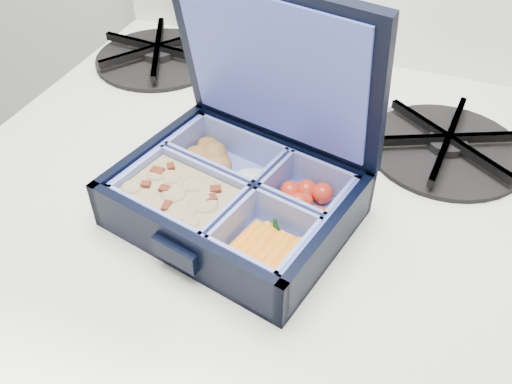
% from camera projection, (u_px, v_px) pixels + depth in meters
% --- Properties ---
extents(bento_box, '(0.24, 0.21, 0.05)m').
position_uv_depth(bento_box, '(234.00, 199.00, 0.51)').
color(bento_box, black).
rests_on(bento_box, stove).
extents(burner_grate, '(0.23, 0.23, 0.03)m').
position_uv_depth(burner_grate, '(447.00, 142.00, 0.60)').
color(burner_grate, black).
rests_on(burner_grate, stove).
extents(burner_grate_rear, '(0.19, 0.19, 0.02)m').
position_uv_depth(burner_grate_rear, '(159.00, 53.00, 0.76)').
color(burner_grate_rear, black).
rests_on(burner_grate_rear, stove).
extents(fork, '(0.09, 0.17, 0.01)m').
position_uv_depth(fork, '(356.00, 144.00, 0.62)').
color(fork, '#9A9DB2').
rests_on(fork, stove).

